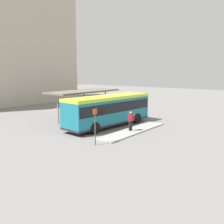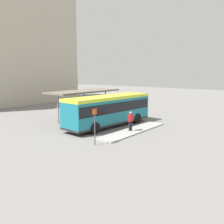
{
  "view_description": "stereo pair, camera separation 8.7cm",
  "coord_description": "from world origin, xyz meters",
  "px_view_note": "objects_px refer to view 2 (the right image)",
  "views": [
    {
      "loc": [
        -19.7,
        -15.55,
        5.57
      ],
      "look_at": [
        0.51,
        0.0,
        1.41
      ],
      "focal_mm": 40.0,
      "sensor_mm": 36.0,
      "label": 1
    },
    {
      "loc": [
        -19.64,
        -15.62,
        5.57
      ],
      "look_at": [
        0.51,
        0.0,
        1.41
      ],
      "focal_mm": 40.0,
      "sensor_mm": 36.0,
      "label": 2
    }
  ],
  "objects_px": {
    "bicycle_red": "(139,110)",
    "platform_sign": "(95,125)",
    "city_bus": "(109,109)",
    "bicycle_black": "(130,109)",
    "bicycle_blue": "(135,110)",
    "pedestrian_waiting": "(131,120)"
  },
  "relations": [
    {
      "from": "bicycle_red",
      "to": "city_bus",
      "type": "bearing_deg",
      "value": -82.35
    },
    {
      "from": "bicycle_blue",
      "to": "bicycle_black",
      "type": "height_order",
      "value": "bicycle_black"
    },
    {
      "from": "bicycle_blue",
      "to": "bicycle_black",
      "type": "xyz_separation_m",
      "value": [
        -0.01,
        0.79,
        0.01
      ]
    },
    {
      "from": "bicycle_blue",
      "to": "platform_sign",
      "type": "distance_m",
      "value": 16.44
    },
    {
      "from": "city_bus",
      "to": "bicycle_red",
      "type": "bearing_deg",
      "value": 16.66
    },
    {
      "from": "bicycle_red",
      "to": "bicycle_black",
      "type": "xyz_separation_m",
      "value": [
        0.2,
        1.58,
        0.01
      ]
    },
    {
      "from": "city_bus",
      "to": "bicycle_black",
      "type": "height_order",
      "value": "city_bus"
    },
    {
      "from": "bicycle_red",
      "to": "bicycle_blue",
      "type": "bearing_deg",
      "value": 160.47
    },
    {
      "from": "bicycle_blue",
      "to": "bicycle_black",
      "type": "relative_size",
      "value": 0.97
    },
    {
      "from": "bicycle_blue",
      "to": "platform_sign",
      "type": "relative_size",
      "value": 0.54
    },
    {
      "from": "bicycle_red",
      "to": "bicycle_black",
      "type": "bearing_deg",
      "value": 168.11
    },
    {
      "from": "pedestrian_waiting",
      "to": "bicycle_black",
      "type": "xyz_separation_m",
      "value": [
        10.05,
        6.71,
        -0.81
      ]
    },
    {
      "from": "pedestrian_waiting",
      "to": "bicycle_red",
      "type": "xyz_separation_m",
      "value": [
        9.85,
        5.13,
        -0.82
      ]
    },
    {
      "from": "bicycle_red",
      "to": "platform_sign",
      "type": "bearing_deg",
      "value": -75.21
    },
    {
      "from": "city_bus",
      "to": "bicycle_black",
      "type": "bearing_deg",
      "value": 25.3
    },
    {
      "from": "bicycle_red",
      "to": "pedestrian_waiting",
      "type": "bearing_deg",
      "value": -67.11
    },
    {
      "from": "bicycle_black",
      "to": "city_bus",
      "type": "bearing_deg",
      "value": 117.54
    },
    {
      "from": "bicycle_red",
      "to": "platform_sign",
      "type": "distance_m",
      "value": 15.97
    },
    {
      "from": "pedestrian_waiting",
      "to": "platform_sign",
      "type": "height_order",
      "value": "platform_sign"
    },
    {
      "from": "bicycle_black",
      "to": "platform_sign",
      "type": "distance_m",
      "value": 16.74
    },
    {
      "from": "bicycle_blue",
      "to": "platform_sign",
      "type": "bearing_deg",
      "value": 106.41
    },
    {
      "from": "bicycle_red",
      "to": "platform_sign",
      "type": "relative_size",
      "value": 0.55
    }
  ]
}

